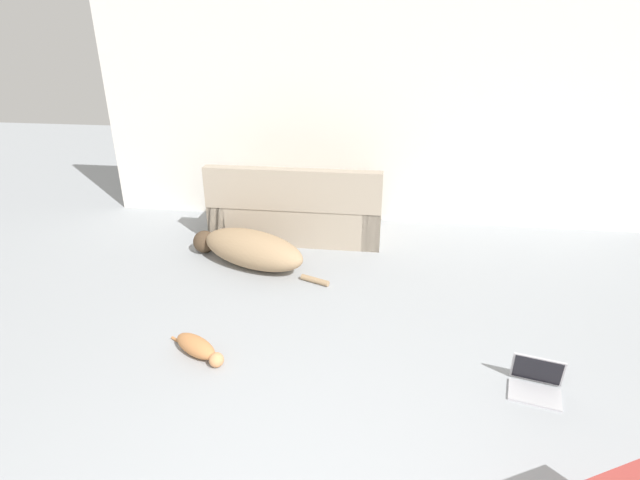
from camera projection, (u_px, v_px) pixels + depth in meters
name	position (u px, v px, depth m)	size (l,w,h in m)	color
wall_back	(372.00, 108.00, 5.85)	(6.61, 0.06, 2.79)	silver
couch	(297.00, 212.00, 5.81)	(1.94, 0.81, 0.89)	tan
dog	(250.00, 249.00, 5.15)	(1.61, 0.89, 0.38)	#A38460
cat	(198.00, 348.00, 3.80)	(0.55, 0.38, 0.14)	#BC7A47
laptop_open	(536.00, 380.00, 3.45)	(0.39, 0.34, 0.24)	#B7B7BC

